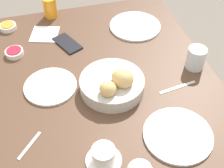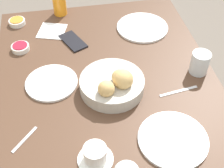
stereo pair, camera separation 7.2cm
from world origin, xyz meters
name	(u,v)px [view 1 (the left image)]	position (x,y,z in m)	size (l,w,h in m)	color
dining_table	(108,104)	(0.00, 0.00, 0.65)	(1.24, 0.91, 0.75)	#4C3323
bread_basket	(113,84)	(-0.02, -0.01, 0.79)	(0.25, 0.25, 0.12)	#B2ADA3
plate_near_left	(178,135)	(-0.29, -0.17, 0.76)	(0.24, 0.24, 0.01)	white
plate_near_right	(135,26)	(0.37, -0.23, 0.76)	(0.25, 0.25, 0.01)	white
plate_far_center	(50,86)	(0.06, 0.22, 0.76)	(0.21, 0.21, 0.01)	white
juice_glass	(50,7)	(0.57, 0.15, 0.80)	(0.07, 0.07, 0.10)	orange
water_tumbler	(196,58)	(0.02, -0.39, 0.80)	(0.08, 0.08, 0.10)	silver
coffee_cup	(104,156)	(-0.32, 0.10, 0.78)	(0.12, 0.12, 0.07)	white
jam_bowl_berry	(14,53)	(0.30, 0.35, 0.76)	(0.08, 0.08, 0.03)	white
jam_bowl_honey	(8,27)	(0.51, 0.37, 0.76)	(0.08, 0.08, 0.03)	white
fork_silver	(178,87)	(-0.08, -0.27, 0.75)	(0.03, 0.16, 0.00)	#B7B7BC
spoon_coffee	(29,145)	(-0.20, 0.33, 0.75)	(0.10, 0.09, 0.00)	#B7B7BC
napkin	(45,34)	(0.42, 0.20, 0.75)	(0.16, 0.16, 0.00)	white
cell_phone	(67,43)	(0.32, 0.11, 0.75)	(0.17, 0.13, 0.01)	black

